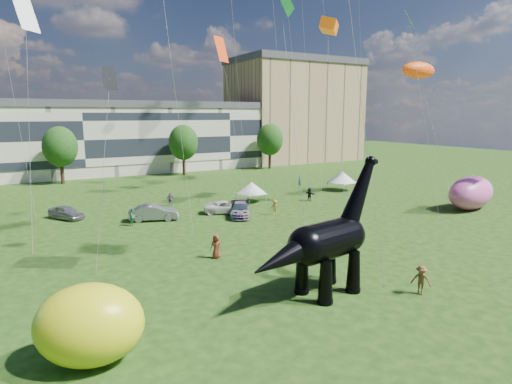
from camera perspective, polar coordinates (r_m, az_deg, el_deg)
ground at (r=28.86m, az=13.14°, el=-11.83°), size 220.00×220.00×0.00m
terrace_row at (r=82.20m, az=-22.48°, el=6.26°), size 78.00×11.00×12.00m
apartment_block at (r=102.66m, az=5.10°, el=10.46°), size 28.00×18.00×22.00m
tree_mid_left at (r=72.82m, az=-24.69°, el=5.90°), size 5.20×5.20×9.44m
tree_mid_right at (r=77.21m, az=-9.68°, el=6.90°), size 5.20×5.20×9.44m
tree_far_right at (r=85.07m, az=1.87°, el=7.34°), size 5.20×5.20×9.44m
dinosaur_sculpture at (r=25.83m, az=9.02°, el=-6.81°), size 10.40×3.59×8.47m
car_silver at (r=48.58m, az=-24.00°, el=-2.50°), size 3.62×4.39×1.41m
car_grey at (r=45.00m, az=-13.47°, el=-2.70°), size 5.26×3.20×1.64m
car_white at (r=47.12m, az=-4.02°, el=-2.03°), size 5.33×4.13×1.35m
car_dark at (r=45.56m, az=-2.14°, el=-2.36°), size 4.14×5.47×1.47m
gazebo_near at (r=52.93m, az=-0.61°, el=0.56°), size 4.02×4.02×2.50m
gazebo_far at (r=62.16m, az=11.35°, el=2.01°), size 4.83×4.83×2.78m
inflatable_pink at (r=54.59m, az=26.73°, el=-0.09°), size 8.21×5.16×3.82m
inflatable_yellow at (r=20.65m, az=-21.26°, el=-16.15°), size 5.65×5.04×3.58m
visitors at (r=39.70m, az=-4.96°, el=-4.12°), size 48.95×36.01×1.86m
kites at (r=58.25m, az=14.89°, el=21.02°), size 54.08×42.79×29.68m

